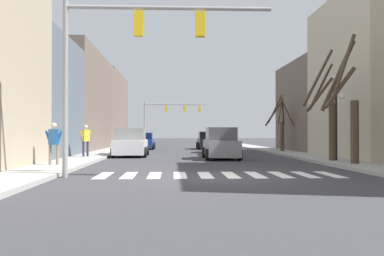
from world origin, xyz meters
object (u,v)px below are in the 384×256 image
(car_parked_left_mid, at_px, (143,141))
(car_parked_left_far, at_px, (207,141))
(street_lamp_right_corner, at_px, (336,100))
(street_tree_right_mid, at_px, (348,107))
(traffic_signal_near, at_px, (127,45))
(street_tree_left_near, at_px, (328,117))
(pedestrian_waiting_at_curb, at_px, (54,140))
(car_parked_left_near, at_px, (219,143))
(pedestrian_on_right_sidewalk, at_px, (86,138))
(traffic_signal_far, at_px, (168,112))
(car_parked_right_mid, at_px, (131,144))
(car_parked_right_near, at_px, (221,144))
(street_tree_right_near, at_px, (281,124))
(car_driving_away_lane, at_px, (225,139))

(car_parked_left_mid, distance_m, car_parked_left_far, 6.00)
(street_lamp_right_corner, height_order, street_tree_right_mid, street_tree_right_mid)
(traffic_signal_near, height_order, street_tree_left_near, traffic_signal_near)
(traffic_signal_near, distance_m, pedestrian_waiting_at_curb, 6.42)
(traffic_signal_near, height_order, car_parked_left_mid, traffic_signal_near)
(car_parked_left_near, height_order, pedestrian_on_right_sidewalk, pedestrian_on_right_sidewalk)
(street_tree_left_near, bearing_deg, street_tree_right_mid, -87.11)
(street_tree_left_near, xyz_separation_m, street_tree_right_mid, (0.11, -2.22, 0.37))
(car_parked_left_near, relative_size, street_tree_left_near, 0.89)
(traffic_signal_far, distance_m, pedestrian_on_right_sidewalk, 32.80)
(car_parked_right_mid, distance_m, street_tree_left_near, 12.58)
(street_lamp_right_corner, distance_m, car_parked_left_far, 20.95)
(car_parked_left_mid, bearing_deg, street_tree_left_near, -152.63)
(traffic_signal_near, height_order, street_tree_right_mid, traffic_signal_near)
(car_parked_right_near, xyz_separation_m, street_tree_right_mid, (5.00, -6.29, 1.82))
(car_parked_left_far, xyz_separation_m, street_tree_left_near, (4.40, -20.30, 1.53))
(car_parked_right_near, height_order, street_tree_right_mid, street_tree_right_mid)
(traffic_signal_far, bearing_deg, car_parked_left_near, -80.50)
(pedestrian_on_right_sidewalk, xyz_separation_m, street_tree_right_near, (13.26, 7.53, 0.95))
(car_driving_away_lane, distance_m, car_parked_left_far, 8.87)
(street_lamp_right_corner, height_order, car_parked_left_far, street_lamp_right_corner)
(pedestrian_waiting_at_curb, distance_m, street_tree_right_near, 19.55)
(car_parked_right_near, relative_size, pedestrian_on_right_sidewalk, 2.52)
(street_tree_right_near, bearing_deg, street_lamp_right_corner, -90.56)
(car_parked_right_near, relative_size, street_tree_right_mid, 0.80)
(traffic_signal_near, bearing_deg, car_parked_right_mid, 94.66)
(car_driving_away_lane, relative_size, street_tree_right_mid, 0.85)
(street_lamp_right_corner, distance_m, pedestrian_on_right_sidewalk, 13.96)
(traffic_signal_far, height_order, street_lamp_right_corner, traffic_signal_far)
(car_driving_away_lane, xyz_separation_m, car_parked_right_mid, (-8.60, -21.78, 0.02))
(street_lamp_right_corner, height_order, car_parked_right_near, street_lamp_right_corner)
(car_parked_left_near, height_order, street_tree_right_near, street_tree_right_near)
(street_lamp_right_corner, distance_m, car_parked_left_near, 13.27)
(car_parked_left_mid, xyz_separation_m, pedestrian_waiting_at_curb, (-2.39, -22.46, 0.48))
(car_parked_right_mid, bearing_deg, street_tree_right_mid, -131.36)
(street_tree_right_near, bearing_deg, traffic_signal_far, 109.39)
(pedestrian_waiting_at_curb, bearing_deg, car_parked_right_near, -139.16)
(pedestrian_waiting_at_curb, bearing_deg, street_lamp_right_corner, -167.98)
(car_parked_right_mid, xyz_separation_m, street_tree_right_mid, (10.46, -9.21, 1.83))
(traffic_signal_far, distance_m, pedestrian_waiting_at_curb, 39.48)
(car_parked_left_near, height_order, pedestrian_waiting_at_curb, pedestrian_waiting_at_curb)
(car_parked_left_mid, distance_m, street_tree_right_near, 13.72)
(car_parked_left_far, bearing_deg, street_tree_right_near, -149.63)
(car_driving_away_lane, bearing_deg, car_parked_right_mid, 158.44)
(street_lamp_right_corner, distance_m, street_tree_right_near, 11.88)
(car_parked_right_mid, xyz_separation_m, pedestrian_waiting_at_curb, (-2.43, -9.39, 0.38))
(car_parked_left_far, bearing_deg, car_parked_right_near, 178.28)
(car_parked_left_mid, distance_m, street_tree_right_mid, 24.72)
(car_parked_left_far, bearing_deg, street_tree_right_mid, -168.68)
(car_parked_right_mid, relative_size, street_tree_right_near, 1.06)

